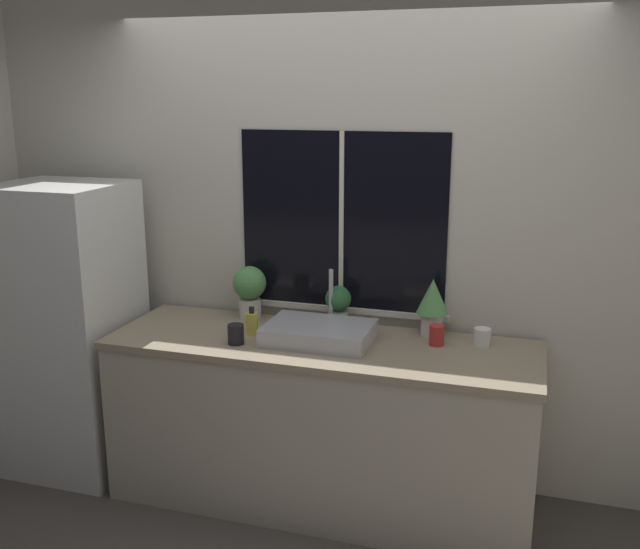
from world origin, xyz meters
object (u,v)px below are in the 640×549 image
object	(u,v)px
potted_plant_right	(432,302)
mug_black	(236,334)
mug_white	(482,337)
soap_bottle	(252,323)
potted_plant_left	(250,288)
potted_plant_center	(338,304)
mug_red	(437,335)
refrigerator	(69,329)
sink	(319,333)

from	to	relation	value
potted_plant_right	mug_black	distance (m)	1.01
potted_plant_right	mug_white	distance (m)	0.31
soap_bottle	mug_white	bearing A→B (deg)	9.18
potted_plant_left	potted_plant_center	distance (m)	0.51
potted_plant_right	mug_red	size ratio (longest dim) A/B	2.95
potted_plant_center	potted_plant_right	distance (m)	0.51
potted_plant_center	potted_plant_left	bearing A→B (deg)	180.00
potted_plant_left	mug_black	size ratio (longest dim) A/B	2.91
refrigerator	potted_plant_right	size ratio (longest dim) A/B	5.45
potted_plant_center	soap_bottle	xyz separation A→B (m)	(-0.39, -0.27, -0.06)
potted_plant_right	soap_bottle	xyz separation A→B (m)	(-0.89, -0.27, -0.11)
potted_plant_right	sink	bearing A→B (deg)	-153.33
refrigerator	sink	xyz separation A→B (m)	(1.46, 0.04, 0.12)
sink	potted_plant_left	distance (m)	0.57
potted_plant_left	mug_red	world-z (taller)	potted_plant_left
soap_bottle	mug_white	distance (m)	1.17
mug_black	potted_plant_right	bearing A→B (deg)	24.83
soap_bottle	mug_red	bearing A→B (deg)	7.52
potted_plant_center	mug_red	world-z (taller)	potted_plant_center
potted_plant_center	soap_bottle	size ratio (longest dim) A/B	1.49
refrigerator	potted_plant_center	world-z (taller)	refrigerator
refrigerator	mug_black	distance (m)	1.09
potted_plant_center	mug_white	distance (m)	0.78
soap_bottle	mug_white	world-z (taller)	soap_bottle
mug_black	sink	bearing A→B (deg)	22.24
potted_plant_center	potted_plant_right	bearing A→B (deg)	0.00
potted_plant_center	mug_black	size ratio (longest dim) A/B	2.22
mug_white	potted_plant_right	bearing A→B (deg)	163.17
potted_plant_center	sink	bearing A→B (deg)	-95.28
potted_plant_left	mug_black	xyz separation A→B (m)	(0.10, -0.42, -0.12)
refrigerator	mug_white	world-z (taller)	refrigerator
mug_red	mug_white	xyz separation A→B (m)	(0.22, 0.06, -0.01)
sink	mug_black	world-z (taller)	sink
sink	potted_plant_left	xyz separation A→B (m)	(-0.49, 0.26, 0.12)
mug_white	potted_plant_left	bearing A→B (deg)	176.42
refrigerator	mug_red	size ratio (longest dim) A/B	16.05
potted_plant_left	mug_white	world-z (taller)	potted_plant_left
sink	mug_red	distance (m)	0.59
potted_plant_left	refrigerator	bearing A→B (deg)	-162.75
refrigerator	mug_red	distance (m)	2.04
sink	potted_plant_left	size ratio (longest dim) A/B	1.81
potted_plant_right	mug_black	xyz separation A→B (m)	(-0.91, -0.42, -0.13)
potted_plant_left	mug_black	bearing A→B (deg)	-76.80
potted_plant_right	mug_black	bearing A→B (deg)	-155.17
potted_plant_center	soap_bottle	distance (m)	0.48
refrigerator	mug_white	size ratio (longest dim) A/B	18.81
potted_plant_left	mug_red	size ratio (longest dim) A/B	2.87
soap_bottle	mug_black	world-z (taller)	soap_bottle
sink	soap_bottle	size ratio (longest dim) A/B	3.55
soap_bottle	potted_plant_right	bearing A→B (deg)	16.65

